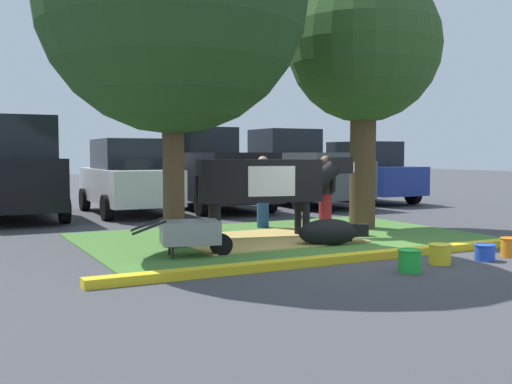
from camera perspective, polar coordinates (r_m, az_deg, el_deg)
ground_plane at (r=10.24m, az=9.64°, el=-5.60°), size 80.00×80.00×0.00m
grass_island at (r=11.74m, az=2.56°, el=-4.32°), size 7.51×5.03×0.02m
curb_yellow at (r=9.54m, az=10.65°, el=-5.93°), size 8.71×0.24×0.12m
hay_bedding at (r=11.39m, az=0.70°, el=-4.48°), size 3.24×2.45×0.04m
shade_tree_right at (r=13.49m, az=10.15°, el=13.18°), size 3.27×3.27×5.58m
cow_holstein at (r=11.50m, az=0.81°, el=1.02°), size 3.08×1.20×1.56m
calf_lying at (r=10.82m, az=6.98°, el=-3.80°), size 1.33×0.70×0.48m
person_handler at (r=12.43m, az=6.55°, el=0.01°), size 0.34×0.52×1.59m
person_visitor_near at (r=13.17m, az=0.65°, el=0.21°), size 0.43×0.37×1.58m
wheelbarrow at (r=9.59m, az=-6.09°, el=-3.87°), size 1.62×0.83×0.63m
bucket_green at (r=8.65m, az=14.27°, el=-6.26°), size 0.33×0.33×0.32m
bucket_yellow at (r=9.38m, az=16.95°, el=-5.58°), size 0.34×0.34×0.30m
bucket_blue at (r=9.93m, az=20.76°, el=-5.31°), size 0.33×0.33×0.25m
bucket_orange at (r=10.41m, az=22.82°, el=-4.78°), size 0.30×0.30×0.31m
suv_black at (r=16.18m, az=-21.80°, el=2.10°), size 2.19×4.64×2.52m
hatchback_white at (r=16.71m, az=-11.96°, el=1.35°), size 2.09×4.43×2.02m
pickup_truck_black at (r=17.87m, az=-4.33°, el=1.98°), size 2.30×5.44×2.42m
pickup_truck_maroon at (r=19.25m, az=3.92°, el=2.10°), size 2.30×5.44×2.42m
sedan_blue at (r=20.62m, az=10.12°, el=1.80°), size 2.09×4.43×2.02m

